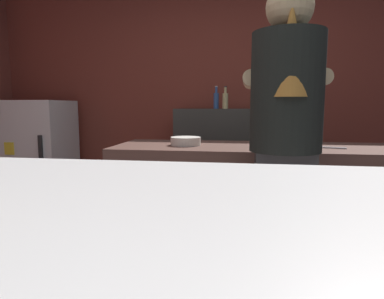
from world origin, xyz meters
TOP-DOWN VIEW (x-y plane):
  - wall_back at (0.00, 2.20)m, footprint 5.20×0.10m
  - prep_counter at (0.35, 0.70)m, footprint 2.10×0.60m
  - back_shelf at (-0.15, 1.92)m, footprint 0.83×0.36m
  - mini_fridge at (-2.01, 1.75)m, footprint 0.67×0.58m
  - bartender at (0.30, 0.25)m, footprint 0.43×0.51m
  - mixing_bowl at (-0.26, 0.67)m, footprint 0.19×0.19m
  - chefs_knife at (0.58, 0.65)m, footprint 0.24×0.09m
  - bottle_hot_sauce at (-0.07, 1.82)m, footprint 0.05×0.05m
  - bottle_vinegar at (-0.16, 1.89)m, footprint 0.05×0.05m

SIDE VIEW (x-z plane):
  - prep_counter at x=0.35m, z-range 0.00..0.91m
  - back_shelf at x=-0.15m, z-range 0.00..1.13m
  - mini_fridge at x=-2.01m, z-range 0.00..1.22m
  - chefs_knife at x=0.58m, z-range 0.91..0.92m
  - mixing_bowl at x=-0.26m, z-range 0.91..0.96m
  - bartender at x=0.30m, z-range 0.14..1.85m
  - bottle_hot_sauce at x=-0.07m, z-range 1.11..1.32m
  - bottle_vinegar at x=-0.16m, z-range 1.11..1.33m
  - wall_back at x=0.00m, z-range 0.00..2.70m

